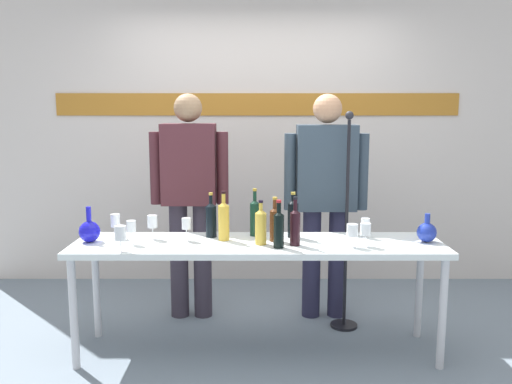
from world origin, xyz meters
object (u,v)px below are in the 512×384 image
object	(u,v)px
wine_bottle_5	(259,225)
wine_glass_left_2	(129,227)
display_table	(256,252)
wine_bottle_4	(209,219)
presenter_right	(324,191)
wine_glass_right_2	(363,224)
wine_glass_left_0	(150,222)
wine_bottle_1	(253,216)
microphone_stand	(344,256)
wine_bottle_2	(222,220)
wine_glass_left_3	(184,224)
wine_bottle_3	(293,226)
wine_glass_left_4	(113,221)
wine_bottle_6	(291,217)
wine_glass_left_1	(118,234)
wine_glass_right_1	(363,230)
wine_glass_right_0	(350,230)
wine_bottle_7	(277,228)
wine_bottle_0	(273,222)
decanter_blue_right	(425,232)
decanter_blue_left	(87,231)
presenter_left	(188,192)

from	to	relation	value
wine_bottle_5	wine_glass_left_2	xyz separation A→B (m)	(-0.83, -0.00, -0.01)
display_table	wine_bottle_4	bearing A→B (deg)	154.84
presenter_right	wine_glass_right_2	xyz separation A→B (m)	(0.20, -0.50, -0.15)
presenter_right	wine_glass_left_0	xyz separation A→B (m)	(-1.22, -0.54, -0.13)
wine_glass_left_2	wine_bottle_1	bearing A→B (deg)	16.51
wine_glass_right_2	microphone_stand	world-z (taller)	microphone_stand
wine_glass_left_2	microphone_stand	bearing A→B (deg)	17.52
wine_bottle_2	wine_glass_left_3	distance (m)	0.25
wine_bottle_3	wine_glass_left_4	world-z (taller)	wine_bottle_3
display_table	wine_bottle_6	xyz separation A→B (m)	(0.24, 0.14, 0.20)
microphone_stand	wine_bottle_3	bearing A→B (deg)	-130.19
presenter_right	wine_bottle_6	size ratio (longest dim) A/B	5.58
presenter_right	wine_bottle_3	xyz separation A→B (m)	(-0.28, -0.71, -0.11)
presenter_right	wine_glass_left_1	size ratio (longest dim) A/B	10.67
wine_glass_right_1	wine_glass_left_1	bearing A→B (deg)	-175.18
wine_bottle_5	wine_glass_right_0	size ratio (longest dim) A/B	1.93
wine_glass_left_1	microphone_stand	bearing A→B (deg)	23.42
wine_bottle_7	wine_bottle_3	bearing A→B (deg)	29.45
display_table	presenter_right	size ratio (longest dim) A/B	1.40
wine_bottle_6	wine_bottle_2	bearing A→B (deg)	-170.21
wine_bottle_0	wine_glass_right_0	world-z (taller)	wine_bottle_0
wine_bottle_5	microphone_stand	distance (m)	0.85
decanter_blue_right	wine_bottle_1	xyz separation A→B (m)	(-1.12, 0.18, 0.07)
wine_glass_left_0	microphone_stand	size ratio (longest dim) A/B	0.10
wine_bottle_6	wine_glass_left_1	world-z (taller)	wine_bottle_6
display_table	wine_glass_right_1	bearing A→B (deg)	-8.72
wine_bottle_6	wine_glass_left_1	xyz separation A→B (m)	(-1.07, -0.37, -0.02)
wine_bottle_1	wine_glass_left_0	size ratio (longest dim) A/B	2.03
display_table	wine_glass_left_1	bearing A→B (deg)	-164.53
decanter_blue_left	wine_bottle_1	world-z (taller)	wine_bottle_1
decanter_blue_right	microphone_stand	bearing A→B (deg)	138.52
wine_glass_left_2	decanter_blue_right	bearing A→B (deg)	1.74
wine_glass_right_0	decanter_blue_right	bearing A→B (deg)	14.46
wine_bottle_4	wine_bottle_3	bearing A→B (deg)	-22.12
presenter_left	wine_glass_left_1	xyz separation A→B (m)	(-0.32, -0.86, -0.12)
presenter_left	wine_glass_left_1	bearing A→B (deg)	-110.15
presenter_left	presenter_right	bearing A→B (deg)	0.00
wine_bottle_0	wine_glass_left_3	distance (m)	0.58
wine_bottle_1	wine_bottle_3	size ratio (longest dim) A/B	1.04
wine_bottle_3	wine_bottle_2	bearing A→B (deg)	163.50
wine_bottle_3	wine_bottle_4	bearing A→B (deg)	157.88
presenter_right	wine_bottle_4	world-z (taller)	presenter_right
wine_glass_left_1	wine_glass_right_1	world-z (taller)	wine_glass_left_1
presenter_right	wine_bottle_0	world-z (taller)	presenter_right
wine_bottle_3	wine_bottle_7	bearing A→B (deg)	-150.55
wine_bottle_7	wine_glass_left_2	xyz separation A→B (m)	(-0.94, 0.09, -0.01)
wine_glass_left_4	wine_glass_right_0	distance (m)	1.57
presenter_left	wine_glass_right_1	size ratio (longest dim) A/B	11.56
wine_bottle_5	wine_glass_left_1	distance (m)	0.87
presenter_left	wine_bottle_2	world-z (taller)	presenter_left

